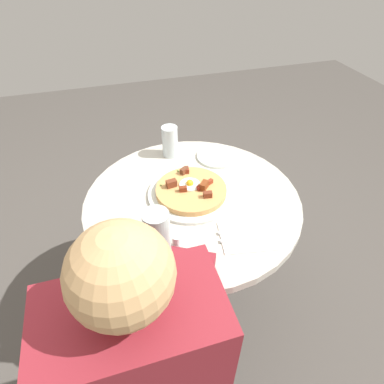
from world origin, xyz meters
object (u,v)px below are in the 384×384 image
(breakfast_pizza, at_px, (191,189))
(water_glass, at_px, (170,141))
(dining_table, at_px, (192,228))
(bread_plate, at_px, (217,156))
(water_bottle, at_px, (158,242))
(pizza_plate, at_px, (192,193))
(knife, at_px, (248,239))
(fork, at_px, (245,231))
(salt_shaker, at_px, (177,242))

(breakfast_pizza, relative_size, water_glass, 1.96)
(dining_table, bearing_deg, bread_plate, 51.09)
(bread_plate, height_order, water_bottle, water_bottle)
(pizza_plate, height_order, knife, pizza_plate)
(pizza_plate, relative_size, knife, 1.80)
(breakfast_pizza, height_order, fork, breakfast_pizza)
(bread_plate, distance_m, salt_shaker, 0.53)
(pizza_plate, xyz_separation_m, water_bottle, (-0.18, -0.29, 0.10))
(bread_plate, bearing_deg, water_bottle, -126.11)
(water_glass, xyz_separation_m, salt_shaker, (-0.11, -0.52, -0.04))
(dining_table, height_order, bread_plate, bread_plate)
(pizza_plate, distance_m, bread_plate, 0.27)
(fork, xyz_separation_m, water_bottle, (-0.30, -0.06, 0.10))
(pizza_plate, xyz_separation_m, breakfast_pizza, (-0.00, 0.00, 0.02))
(water_glass, relative_size, water_bottle, 0.61)
(bread_plate, xyz_separation_m, water_bottle, (-0.36, -0.50, 0.10))
(fork, relative_size, salt_shaker, 3.59)
(bread_plate, height_order, knife, bread_plate)
(fork, height_order, salt_shaker, salt_shaker)
(breakfast_pizza, xyz_separation_m, knife, (0.11, -0.27, -0.02))
(dining_table, height_order, knife, knife)
(dining_table, height_order, water_glass, water_glass)
(water_glass, xyz_separation_m, water_bottle, (-0.17, -0.58, 0.04))
(pizza_plate, height_order, salt_shaker, salt_shaker)
(water_glass, height_order, salt_shaker, water_glass)
(dining_table, xyz_separation_m, bread_plate, (0.18, 0.23, 0.17))
(salt_shaker, bearing_deg, dining_table, 61.64)
(water_bottle, bearing_deg, breakfast_pizza, 57.80)
(water_bottle, bearing_deg, water_glass, 73.38)
(fork, xyz_separation_m, knife, (-0.01, -0.04, 0.00))
(breakfast_pizza, bearing_deg, water_glass, 92.17)
(breakfast_pizza, height_order, water_glass, water_glass)
(bread_plate, xyz_separation_m, fork, (-0.06, -0.44, 0.00))
(fork, relative_size, knife, 1.00)
(breakfast_pizza, relative_size, fork, 1.46)
(dining_table, relative_size, breakfast_pizza, 3.05)
(water_bottle, relative_size, salt_shaker, 4.36)
(pizza_plate, xyz_separation_m, knife, (0.11, -0.27, 0.00))
(pizza_plate, relative_size, bread_plate, 1.81)
(dining_table, bearing_deg, fork, -61.63)
(dining_table, distance_m, salt_shaker, 0.31)
(dining_table, xyz_separation_m, water_bottle, (-0.18, -0.27, 0.28))
(dining_table, relative_size, water_bottle, 3.67)
(dining_table, xyz_separation_m, breakfast_pizza, (0.00, 0.02, 0.19))
(bread_plate, distance_m, water_bottle, 0.62)
(fork, bearing_deg, knife, 90.00)
(water_glass, bearing_deg, water_bottle, -106.62)
(bread_plate, bearing_deg, fork, -98.33)
(water_bottle, bearing_deg, fork, 10.56)
(pizza_plate, distance_m, salt_shaker, 0.26)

